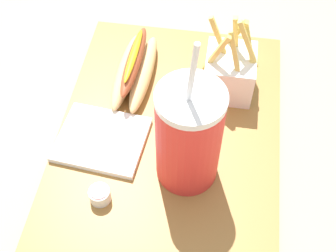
% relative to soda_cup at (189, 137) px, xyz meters
% --- Properties ---
extents(ground_plane, '(2.40, 2.40, 0.02)m').
position_rel_soda_cup_xyz_m(ground_plane, '(-0.05, -0.04, -0.11)').
color(ground_plane, tan).
extents(food_tray, '(0.49, 0.34, 0.02)m').
position_rel_soda_cup_xyz_m(food_tray, '(-0.05, -0.04, -0.09)').
color(food_tray, olive).
rests_on(food_tray, ground_plane).
extents(soda_cup, '(0.09, 0.09, 0.26)m').
position_rel_soda_cup_xyz_m(soda_cup, '(0.00, 0.00, 0.00)').
color(soda_cup, red).
rests_on(soda_cup, food_tray).
extents(fries_basket, '(0.09, 0.09, 0.14)m').
position_rel_soda_cup_xyz_m(fries_basket, '(-0.17, 0.05, -0.05)').
color(fries_basket, white).
rests_on(fries_basket, food_tray).
extents(hot_dog_1, '(0.18, 0.06, 0.06)m').
position_rel_soda_cup_xyz_m(hot_dog_1, '(-0.17, -0.11, -0.06)').
color(hot_dog_1, '#DBB775').
rests_on(hot_dog_1, food_tray).
extents(ketchup_cup_1, '(0.03, 0.03, 0.02)m').
position_rel_soda_cup_xyz_m(ketchup_cup_1, '(0.07, -0.11, -0.07)').
color(ketchup_cup_1, white).
rests_on(ketchup_cup_1, food_tray).
extents(napkin_stack, '(0.12, 0.14, 0.01)m').
position_rel_soda_cup_xyz_m(napkin_stack, '(-0.03, -0.14, -0.08)').
color(napkin_stack, white).
rests_on(napkin_stack, food_tray).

